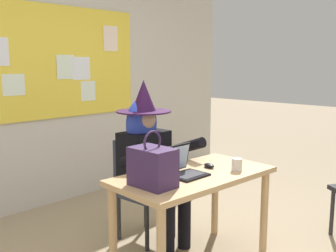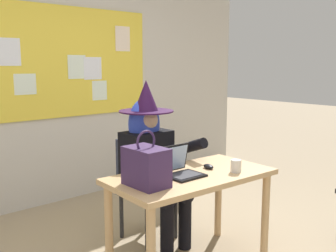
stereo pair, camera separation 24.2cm
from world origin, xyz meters
name	(u,v)px [view 2 (the right image)]	position (x,y,z in m)	size (l,w,h in m)	color
wall_back_bulletin	(52,74)	(0.00, 2.12, 1.43)	(5.81, 2.22, 2.83)	beige
desk_main	(191,188)	(0.09, 0.09, 0.62)	(1.27, 0.71, 0.73)	tan
chair_at_desk	(142,182)	(0.16, 0.77, 0.50)	(0.44, 0.44, 0.89)	#2D3347
person_costumed	(151,153)	(0.17, 0.65, 0.78)	(0.59, 0.70, 1.40)	black
laptop	(181,169)	(0.01, 0.11, 0.78)	(0.27, 0.26, 0.22)	black
computer_mouse	(208,166)	(0.29, 0.10, 0.75)	(0.06, 0.10, 0.03)	black
handbag	(146,166)	(-0.33, 0.09, 0.87)	(0.20, 0.30, 0.38)	#38234C
coffee_mug	(236,166)	(0.37, -0.10, 0.78)	(0.08, 0.08, 0.10)	silver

